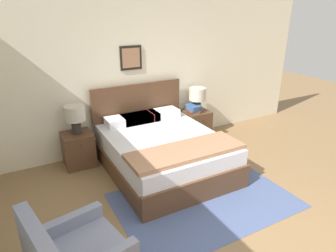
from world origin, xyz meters
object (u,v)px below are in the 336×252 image
at_px(nightstand_by_door, 196,124).
at_px(table_lamp_near_window, 75,115).
at_px(bed, 163,150).
at_px(table_lamp_by_door, 197,96).
at_px(nightstand_near_window, 79,149).

bearing_deg(nightstand_by_door, table_lamp_near_window, 179.89).
height_order(bed, table_lamp_by_door, bed).
bearing_deg(bed, nightstand_by_door, 33.98).
relative_size(nightstand_near_window, table_lamp_by_door, 1.22).
relative_size(nightstand_near_window, table_lamp_near_window, 1.22).
distance_m(nightstand_by_door, table_lamp_by_door, 0.59).
xyz_separation_m(nightstand_by_door, table_lamp_by_door, (0.01, 0.00, 0.59)).
height_order(nightstand_near_window, nightstand_by_door, same).
relative_size(table_lamp_near_window, table_lamp_by_door, 1.00).
relative_size(nightstand_by_door, table_lamp_by_door, 1.22).
xyz_separation_m(bed, table_lamp_near_window, (-1.14, 0.78, 0.54)).
relative_size(bed, nightstand_near_window, 3.68).
height_order(nightstand_by_door, table_lamp_near_window, table_lamp_near_window).
relative_size(nightstand_by_door, table_lamp_near_window, 1.22).
bearing_deg(table_lamp_near_window, nightstand_near_window, -160.08).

